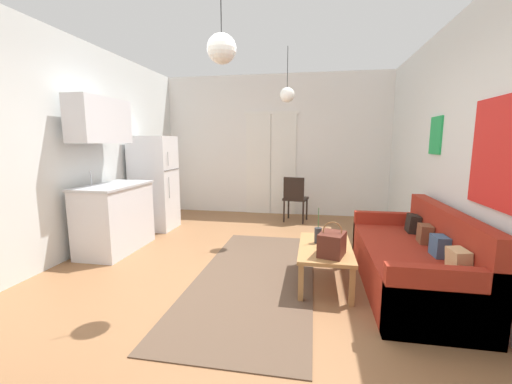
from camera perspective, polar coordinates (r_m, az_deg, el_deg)
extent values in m
cube|color=#8E603D|center=(3.54, -3.99, -16.77)|extent=(5.10, 7.52, 0.10)
cube|color=white|center=(6.65, 3.37, 8.23)|extent=(4.70, 0.10, 2.81)
cube|color=white|center=(6.66, 0.41, 4.87)|extent=(0.50, 0.02, 2.03)
cube|color=white|center=(6.59, 4.90, 4.79)|extent=(0.50, 0.02, 2.03)
cube|color=white|center=(6.62, 2.71, 13.89)|extent=(1.10, 0.03, 0.06)
cube|color=silver|center=(3.44, 36.35, 5.92)|extent=(0.10, 7.12, 2.81)
cube|color=red|center=(3.16, 37.54, 5.49)|extent=(0.02, 0.92, 0.89)
cube|color=green|center=(4.49, 29.32, 8.75)|extent=(0.02, 0.35, 0.45)
cube|color=silver|center=(4.38, -35.06, 6.31)|extent=(0.10, 7.12, 2.81)
cube|color=black|center=(5.11, -26.82, 11.36)|extent=(0.02, 0.32, 0.40)
cube|color=brown|center=(3.69, -0.09, -14.74)|extent=(1.27, 2.99, 0.01)
cube|color=maroon|center=(3.70, 25.26, -12.04)|extent=(0.85, 1.97, 0.43)
cube|color=maroon|center=(3.75, 30.68, -8.97)|extent=(0.15, 1.97, 0.83)
cube|color=maroon|center=(2.86, 30.34, -16.99)|extent=(0.85, 0.11, 0.59)
cube|color=maroon|center=(4.54, 22.32, -6.98)|extent=(0.85, 0.11, 0.59)
cube|color=tan|center=(3.11, 32.30, -10.41)|extent=(0.15, 0.21, 0.21)
cube|color=#3D5B7F|center=(3.47, 29.83, -8.34)|extent=(0.13, 0.20, 0.19)
cube|color=brown|center=(3.84, 27.82, -6.61)|extent=(0.14, 0.20, 0.20)
cube|color=black|center=(4.22, 26.11, -5.08)|extent=(0.14, 0.21, 0.22)
cube|color=#A87542|center=(3.49, 12.19, -9.71)|extent=(0.54, 0.99, 0.04)
cube|color=#A87542|center=(3.14, 7.97, -15.68)|extent=(0.05, 0.05, 0.36)
cube|color=#A87542|center=(3.16, 16.70, -15.82)|extent=(0.05, 0.05, 0.36)
cube|color=#A87542|center=(3.98, 8.51, -10.27)|extent=(0.05, 0.05, 0.36)
cube|color=#A87542|center=(4.00, 15.25, -10.41)|extent=(0.05, 0.05, 0.36)
cylinder|color=#2D2D33|center=(3.56, 10.95, -7.58)|extent=(0.08, 0.08, 0.17)
cylinder|color=#477F42|center=(3.51, 11.05, -4.55)|extent=(0.01, 0.01, 0.22)
cube|color=#512319|center=(3.21, 13.34, -9.00)|extent=(0.29, 0.34, 0.22)
torus|color=brown|center=(3.17, 13.43, -6.73)|extent=(0.18, 0.01, 0.18)
cube|color=white|center=(5.73, -17.62, 1.51)|extent=(0.65, 0.59, 1.58)
cube|color=#4C4C51|center=(5.56, -14.72, 3.87)|extent=(0.01, 0.56, 0.01)
cylinder|color=#B7BABF|center=(5.39, -15.37, 5.72)|extent=(0.02, 0.02, 0.22)
cylinder|color=#B7BABF|center=(5.43, -15.16, 0.74)|extent=(0.02, 0.02, 0.35)
cube|color=silver|center=(4.81, -23.71, -4.37)|extent=(0.57, 1.07, 0.88)
cube|color=#B7BABF|center=(4.73, -24.06, 1.04)|extent=(0.60, 1.10, 0.03)
cube|color=#999BA0|center=(4.63, -24.92, 0.27)|extent=(0.36, 0.40, 0.10)
cylinder|color=#B7BABF|center=(4.74, -27.25, 2.24)|extent=(0.02, 0.02, 0.20)
cube|color=silver|center=(4.77, -25.97, 11.32)|extent=(0.32, 0.96, 0.59)
cylinder|color=black|center=(6.24, 9.00, -3.00)|extent=(0.03, 0.03, 0.42)
cylinder|color=black|center=(6.31, 5.79, -2.79)|extent=(0.03, 0.03, 0.42)
cylinder|color=black|center=(5.91, 8.37, -3.65)|extent=(0.03, 0.03, 0.42)
cylinder|color=black|center=(5.99, 4.99, -3.42)|extent=(0.03, 0.03, 0.42)
cube|color=black|center=(6.07, 7.07, -1.19)|extent=(0.48, 0.47, 0.04)
cube|color=black|center=(5.86, 6.72, 0.60)|extent=(0.38, 0.09, 0.41)
cylinder|color=black|center=(3.13, -6.25, 29.89)|extent=(0.01, 0.01, 0.41)
sphere|color=white|center=(3.03, -6.13, 23.98)|extent=(0.25, 0.25, 0.25)
cylinder|color=black|center=(4.89, 5.64, 21.29)|extent=(0.01, 0.01, 0.56)
sphere|color=white|center=(4.82, 5.56, 16.80)|extent=(0.21, 0.21, 0.21)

